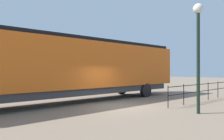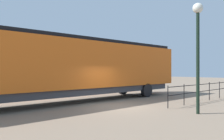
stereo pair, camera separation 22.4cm
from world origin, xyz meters
The scene contains 4 objects.
ground_plane centered at (0.00, 0.00, 0.00)m, with size 120.00×120.00×0.00m, color #84705B.
locomotive centered at (-3.23, -0.36, 2.41)m, with size 3.02×18.47×4.30m.
lamp_post centered at (4.32, 1.31, 3.85)m, with size 0.50×0.50×5.46m.
platform_fence centered at (2.41, 5.91, 0.82)m, with size 0.05×8.71×1.29m.
Camera 2 is at (9.65, -9.22, 2.13)m, focal length 35.97 mm.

